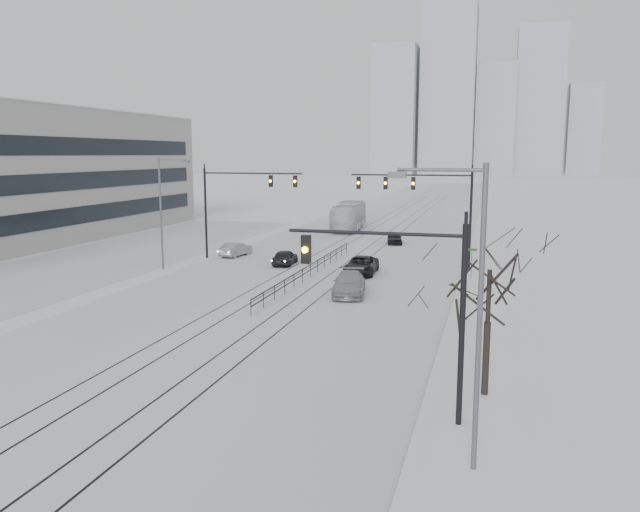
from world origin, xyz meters
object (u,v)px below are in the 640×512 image
(sedan_nb_far, at_px, (395,238))
(box_truck, at_px, (349,216))
(bare_tree, at_px, (489,283))
(sedan_nb_right, at_px, (349,284))
(sedan_sb_inner, at_px, (285,257))
(sedan_sb_outer, at_px, (236,249))
(traffic_mast_near, at_px, (414,295))
(sedan_nb_front, at_px, (361,266))

(sedan_nb_far, xyz_separation_m, box_truck, (-7.41, 10.84, 1.05))
(bare_tree, xyz_separation_m, sedan_nb_right, (-9.00, 15.90, -3.75))
(sedan_sb_inner, bearing_deg, box_truck, -92.58)
(sedan_sb_inner, distance_m, sedan_sb_outer, 6.57)
(bare_tree, height_order, sedan_sb_inner, bare_tree)
(sedan_sb_inner, bearing_deg, traffic_mast_near, 113.09)
(sedan_nb_far, height_order, box_truck, box_truck)
(sedan_sb_inner, height_order, sedan_nb_right, sedan_nb_right)
(traffic_mast_near, relative_size, sedan_sb_outer, 1.82)
(sedan_nb_front, relative_size, box_truck, 0.41)
(sedan_nb_front, height_order, sedan_nb_right, sedan_nb_right)
(sedan_nb_far, bearing_deg, sedan_nb_right, -99.31)
(box_truck, bearing_deg, sedan_sb_outer, 72.08)
(box_truck, bearing_deg, bare_tree, 103.82)
(sedan_sb_inner, distance_m, sedan_nb_right, 12.27)
(sedan_nb_front, relative_size, sedan_nb_right, 0.96)
(traffic_mast_near, distance_m, bare_tree, 3.85)
(sedan_nb_right, relative_size, box_truck, 0.42)
(sedan_sb_outer, bearing_deg, sedan_sb_inner, 160.73)
(sedan_sb_inner, xyz_separation_m, sedan_nb_right, (7.74, -9.52, 0.08))
(traffic_mast_near, relative_size, box_truck, 0.58)
(bare_tree, distance_m, sedan_nb_far, 41.75)
(traffic_mast_near, relative_size, sedan_nb_front, 1.43)
(sedan_sb_inner, xyz_separation_m, sedan_sb_outer, (-5.80, 3.08, -0.02))
(traffic_mast_near, height_order, sedan_sb_inner, traffic_mast_near)
(sedan_sb_inner, bearing_deg, sedan_nb_front, 158.66)
(box_truck, bearing_deg, sedan_nb_far, 119.58)
(sedan_nb_right, bearing_deg, traffic_mast_near, -80.29)
(sedan_sb_inner, height_order, box_truck, box_truck)
(traffic_mast_near, xyz_separation_m, sedan_nb_far, (-7.41, 43.40, -3.94))
(sedan_nb_front, bearing_deg, sedan_nb_right, -86.74)
(bare_tree, bearing_deg, sedan_nb_far, 103.66)
(sedan_nb_front, distance_m, sedan_nb_right, 7.33)
(sedan_sb_outer, bearing_deg, box_truck, -94.42)
(bare_tree, height_order, box_truck, bare_tree)
(sedan_sb_inner, relative_size, sedan_nb_front, 0.78)
(traffic_mast_near, distance_m, sedan_nb_front, 27.47)
(sedan_nb_far, relative_size, box_truck, 0.30)
(sedan_nb_far, bearing_deg, traffic_mast_near, -91.53)
(sedan_sb_outer, relative_size, sedan_nb_far, 1.05)
(traffic_mast_near, relative_size, sedan_nb_far, 1.92)
(sedan_nb_front, bearing_deg, sedan_sb_outer, 155.00)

